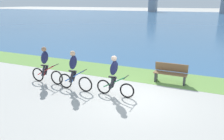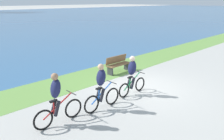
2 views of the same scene
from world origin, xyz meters
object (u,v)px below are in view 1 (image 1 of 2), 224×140
(cyclist_lead, at_px, (114,76))
(cyclist_trailing, at_px, (74,71))
(bench_near_path, at_px, (170,73))
(cyclist_distant_rear, at_px, (46,65))

(cyclist_lead, xyz_separation_m, cyclist_trailing, (-1.79, -0.13, 0.01))
(bench_near_path, bearing_deg, cyclist_lead, -125.15)
(cyclist_lead, relative_size, cyclist_distant_rear, 0.94)
(cyclist_lead, relative_size, bench_near_path, 1.10)
(cyclist_lead, distance_m, cyclist_trailing, 1.80)
(cyclist_lead, relative_size, cyclist_trailing, 0.97)
(cyclist_trailing, xyz_separation_m, cyclist_distant_rear, (-1.67, 0.21, -0.00))
(cyclist_distant_rear, bearing_deg, bench_near_path, 24.83)
(cyclist_distant_rear, relative_size, bench_near_path, 1.17)
(cyclist_lead, height_order, cyclist_trailing, cyclist_trailing)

